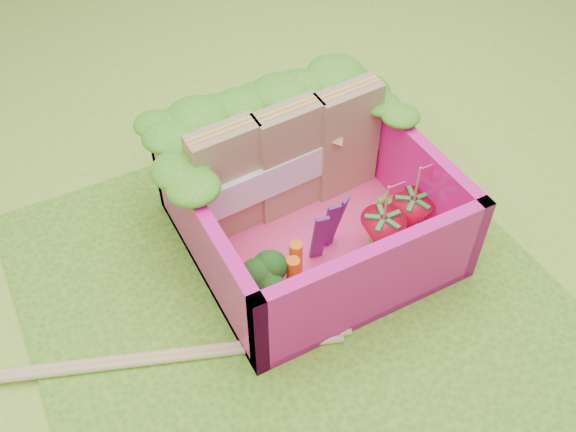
% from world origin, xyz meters
% --- Properties ---
extents(ground, '(14.00, 14.00, 0.00)m').
position_xyz_m(ground, '(0.00, 0.00, 0.00)').
color(ground, '#8AC938').
rests_on(ground, ground).
extents(placemat, '(2.60, 2.60, 0.03)m').
position_xyz_m(placemat, '(0.00, 0.00, 0.01)').
color(placemat, '#5B9722').
rests_on(placemat, ground).
extents(bento_floor, '(1.30, 1.30, 0.05)m').
position_xyz_m(bento_floor, '(0.28, 0.28, 0.06)').
color(bento_floor, '#FF4181').
rests_on(bento_floor, placemat).
extents(bento_box, '(1.30, 1.30, 0.55)m').
position_xyz_m(bento_box, '(0.28, 0.28, 0.31)').
color(bento_box, '#F41491').
rests_on(bento_box, placemat).
extents(lettuce_ruffle, '(1.43, 0.83, 0.11)m').
position_xyz_m(lettuce_ruffle, '(0.28, 0.77, 0.64)').
color(lettuce_ruffle, '#287B16').
rests_on(lettuce_ruffle, bento_box).
extents(sandwich_stack, '(1.25, 0.26, 0.69)m').
position_xyz_m(sandwich_stack, '(0.28, 0.54, 0.42)').
color(sandwich_stack, '#A27955').
rests_on(sandwich_stack, bento_floor).
extents(broccoli, '(0.33, 0.33, 0.25)m').
position_xyz_m(broccoli, '(-0.16, -0.02, 0.25)').
color(broccoli, '#5C9347').
rests_on(broccoli, bento_floor).
extents(carrot_sticks, '(0.12, 0.13, 0.27)m').
position_xyz_m(carrot_sticks, '(0.03, 0.00, 0.21)').
color(carrot_sticks, '#FF5A15').
rests_on(carrot_sticks, bento_floor).
extents(purple_wedges, '(0.22, 0.10, 0.38)m').
position_xyz_m(purple_wedges, '(0.29, 0.11, 0.27)').
color(purple_wedges, '#4C1B61').
rests_on(purple_wedges, bento_floor).
extents(strawberry_left, '(0.24, 0.24, 0.48)m').
position_xyz_m(strawberry_left, '(0.55, -0.01, 0.21)').
color(strawberry_left, red).
rests_on(strawberry_left, bento_floor).
extents(strawberry_right, '(0.24, 0.24, 0.48)m').
position_xyz_m(strawberry_right, '(0.78, 0.04, 0.21)').
color(strawberry_right, red).
rests_on(strawberry_right, bento_floor).
extents(snap_peas, '(0.62, 0.54, 0.05)m').
position_xyz_m(snap_peas, '(0.62, 0.10, 0.11)').
color(snap_peas, '#66B037').
rests_on(snap_peas, bento_floor).
extents(chopsticks, '(2.23, 0.85, 0.04)m').
position_xyz_m(chopsticks, '(-0.96, 0.01, 0.05)').
color(chopsticks, '#E4C17D').
rests_on(chopsticks, placemat).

